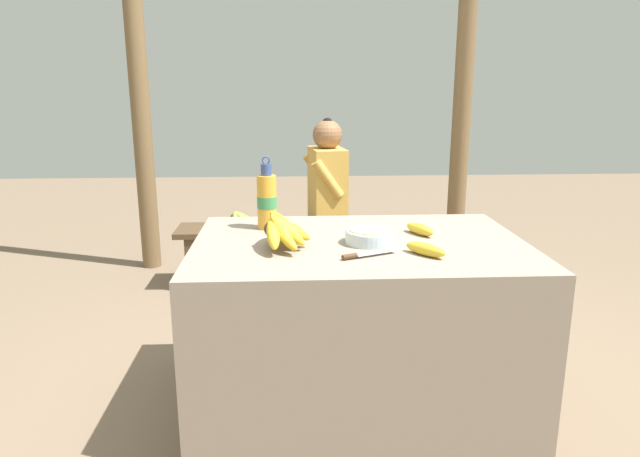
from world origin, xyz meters
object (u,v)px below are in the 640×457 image
at_px(serving_bowl, 369,235).
at_px(water_bottle, 267,200).
at_px(support_post_near, 139,92).
at_px(knife, 361,255).
at_px(wooden_bench, 306,235).
at_px(banana_bunch_ripe, 282,229).
at_px(loose_banana_side, 420,229).
at_px(seated_vendor, 321,193).
at_px(banana_bunch_green, 239,218).
at_px(support_post_far, 463,92).
at_px(loose_banana_front, 425,249).

relative_size(serving_bowl, water_bottle, 0.61).
height_order(water_bottle, support_post_near, support_post_near).
xyz_separation_m(serving_bowl, knife, (-0.05, -0.18, -0.02)).
xyz_separation_m(water_bottle, wooden_bench, (0.20, 1.26, -0.49)).
distance_m(banana_bunch_ripe, loose_banana_side, 0.58).
distance_m(serving_bowl, knife, 0.19).
relative_size(seated_vendor, banana_bunch_green, 4.24).
bearing_deg(seated_vendor, support_post_far, -163.06).
bearing_deg(banana_bunch_ripe, support_post_far, 57.93).
height_order(knife, support_post_far, support_post_far).
bearing_deg(support_post_far, banana_bunch_green, -164.94).
bearing_deg(loose_banana_side, banana_bunch_ripe, -163.40).
bearing_deg(banana_bunch_ripe, knife, -25.75).
bearing_deg(loose_banana_side, water_bottle, 167.52).
xyz_separation_m(seated_vendor, support_post_near, (-1.21, 0.46, 0.62)).
distance_m(wooden_bench, seated_vendor, 0.30).
height_order(loose_banana_front, support_post_far, support_post_far).
relative_size(banana_bunch_ripe, serving_bowl, 1.58).
relative_size(wooden_bench, support_post_far, 0.68).
relative_size(water_bottle, seated_vendor, 0.28).
bearing_deg(banana_bunch_green, seated_vendor, -4.95).
relative_size(banana_bunch_ripe, loose_banana_front, 1.87).
height_order(loose_banana_front, banana_bunch_green, loose_banana_front).
height_order(banana_bunch_ripe, wooden_bench, banana_bunch_ripe).
xyz_separation_m(water_bottle, seated_vendor, (0.29, 1.23, -0.20)).
xyz_separation_m(serving_bowl, banana_bunch_green, (-0.63, 1.52, -0.28)).
relative_size(serving_bowl, loose_banana_front, 1.18).
relative_size(serving_bowl, support_post_far, 0.08).
relative_size(support_post_near, support_post_far, 1.00).
distance_m(loose_banana_side, seated_vendor, 1.40).
distance_m(banana_bunch_ripe, serving_bowl, 0.34).
distance_m(loose_banana_front, support_post_far, 2.29).
xyz_separation_m(banana_bunch_ripe, support_post_far, (1.25, 1.99, 0.46)).
bearing_deg(serving_bowl, seated_vendor, 94.10).
distance_m(loose_banana_side, banana_bunch_green, 1.67).
distance_m(serving_bowl, loose_banana_side, 0.25).
xyz_separation_m(banana_bunch_ripe, support_post_near, (-0.98, 1.99, 0.46)).
bearing_deg(wooden_bench, banana_bunch_ripe, -94.84).
xyz_separation_m(knife, support_post_near, (-1.26, 2.12, 0.53)).
relative_size(banana_bunch_ripe, support_post_near, 0.12).
relative_size(loose_banana_side, support_post_far, 0.06).
bearing_deg(banana_bunch_green, support_post_far, 15.06).
distance_m(loose_banana_side, support_post_far, 2.02).
xyz_separation_m(loose_banana_side, wooden_bench, (-0.42, 1.40, -0.39)).
bearing_deg(wooden_bench, serving_bowl, -82.49).
relative_size(serving_bowl, loose_banana_side, 1.18).
xyz_separation_m(serving_bowl, seated_vendor, (-0.11, 1.48, -0.11)).
relative_size(wooden_bench, seated_vendor, 1.54).
xyz_separation_m(loose_banana_side, seated_vendor, (-0.33, 1.36, -0.11)).
bearing_deg(seated_vendor, wooden_bench, -29.17).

